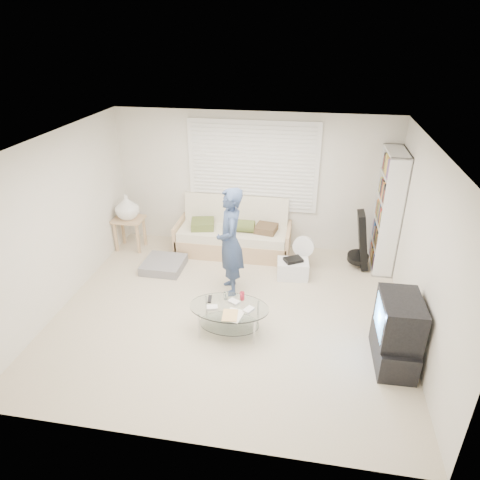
% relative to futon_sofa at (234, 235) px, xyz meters
% --- Properties ---
extents(ground, '(5.00, 5.00, 0.00)m').
position_rel_futon_sofa_xyz_m(ground, '(0.29, -1.87, -0.33)').
color(ground, '#B9AB90').
rests_on(ground, ground).
extents(room_shell, '(5.02, 4.52, 2.51)m').
position_rel_futon_sofa_xyz_m(room_shell, '(0.29, -1.39, 1.30)').
color(room_shell, beige).
rests_on(room_shell, ground).
extents(window_blinds, '(2.32, 0.08, 1.62)m').
position_rel_futon_sofa_xyz_m(window_blinds, '(0.29, 0.33, 1.22)').
color(window_blinds, silver).
rests_on(window_blinds, ground).
extents(futon_sofa, '(2.07, 0.84, 1.01)m').
position_rel_futon_sofa_xyz_m(futon_sofa, '(0.00, 0.00, 0.00)').
color(futon_sofa, tan).
rests_on(futon_sofa, ground).
extents(grey_floor_pillow, '(0.68, 0.68, 0.15)m').
position_rel_futon_sofa_xyz_m(grey_floor_pillow, '(-1.08, -0.84, -0.26)').
color(grey_floor_pillow, slate).
rests_on(grey_floor_pillow, ground).
extents(side_table, '(0.54, 0.44, 1.07)m').
position_rel_futon_sofa_xyz_m(side_table, '(-1.93, -0.20, 0.46)').
color(side_table, tan).
rests_on(side_table, ground).
extents(bookshelf, '(0.32, 0.86, 2.05)m').
position_rel_futon_sofa_xyz_m(bookshelf, '(2.61, -0.07, 0.69)').
color(bookshelf, white).
rests_on(bookshelf, ground).
extents(guitar_case, '(0.36, 0.38, 1.01)m').
position_rel_futon_sofa_xyz_m(guitar_case, '(2.26, -0.22, 0.12)').
color(guitar_case, black).
rests_on(guitar_case, ground).
extents(floor_fan, '(0.38, 0.25, 0.61)m').
position_rel_futon_sofa_xyz_m(floor_fan, '(1.28, -0.40, 0.03)').
color(floor_fan, white).
rests_on(floor_fan, ground).
extents(storage_bin, '(0.54, 0.40, 0.36)m').
position_rel_futon_sofa_xyz_m(storage_bin, '(1.14, -0.74, -0.17)').
color(storage_bin, white).
rests_on(storage_bin, ground).
extents(tv_unit, '(0.49, 0.86, 0.93)m').
position_rel_futon_sofa_xyz_m(tv_unit, '(2.49, -2.54, 0.12)').
color(tv_unit, black).
rests_on(tv_unit, ground).
extents(coffee_table, '(1.08, 0.69, 0.52)m').
position_rel_futon_sofa_xyz_m(coffee_table, '(0.37, -2.30, -0.01)').
color(coffee_table, silver).
rests_on(coffee_table, ground).
extents(standing_person, '(0.55, 0.71, 1.72)m').
position_rel_futon_sofa_xyz_m(standing_person, '(0.19, -1.31, 0.53)').
color(standing_person, navy).
rests_on(standing_person, ground).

